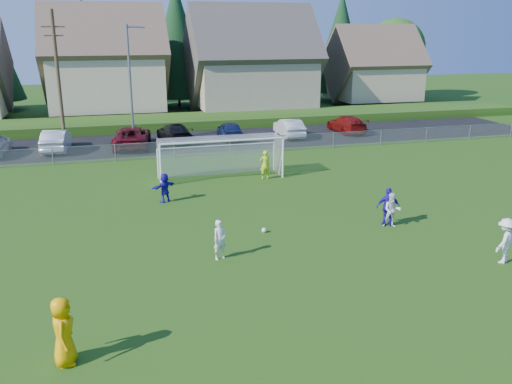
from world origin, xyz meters
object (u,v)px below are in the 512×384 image
(car_e, at_px, (230,130))
(player_white_b, at_px, (392,210))
(player_blue_a, at_px, (388,207))
(goalkeeper, at_px, (265,165))
(car_c, at_px, (132,137))
(car_g, at_px, (347,124))
(car_b, at_px, (56,140))
(car_d, at_px, (174,133))
(soccer_goal, at_px, (220,151))
(referee, at_px, (63,331))
(player_white_a, at_px, (220,240))
(player_blue_b, at_px, (165,188))
(car_f, at_px, (289,128))
(player_white_c, at_px, (505,241))
(soccer_ball, at_px, (264,230))

(car_e, bearing_deg, player_white_b, 100.67)
(player_blue_a, distance_m, goalkeeper, 9.77)
(car_c, height_order, car_g, car_c)
(car_b, relative_size, car_e, 1.11)
(player_blue_a, relative_size, car_d, 0.36)
(car_e, bearing_deg, soccer_goal, 78.35)
(player_white_b, distance_m, car_b, 26.36)
(referee, distance_m, car_c, 28.24)
(player_white_a, height_order, goalkeeper, goalkeeper)
(car_g, bearing_deg, player_blue_b, 41.43)
(player_white_b, bearing_deg, player_blue_b, 167.10)
(referee, bearing_deg, player_blue_b, -14.23)
(player_white_b, relative_size, car_f, 0.35)
(referee, distance_m, soccer_goal, 19.36)
(player_white_b, relative_size, player_blue_b, 1.04)
(player_white_b, bearing_deg, car_b, 148.42)
(car_e, xyz_separation_m, car_f, (4.98, -0.33, 0.02))
(player_white_a, distance_m, player_white_c, 10.94)
(player_white_b, height_order, player_blue_b, player_white_b)
(player_white_a, xyz_separation_m, goalkeeper, (5.08, 10.87, 0.07))
(player_white_a, height_order, player_white_c, player_white_c)
(soccer_ball, xyz_separation_m, car_d, (-1.17, 21.28, 0.62))
(player_white_c, relative_size, goalkeeper, 1.03)
(goalkeeper, distance_m, car_e, 12.46)
(soccer_ball, bearing_deg, car_g, 57.09)
(soccer_ball, distance_m, soccer_goal, 9.79)
(player_blue_b, xyz_separation_m, car_c, (-0.82, 14.41, 0.03))
(car_f, xyz_separation_m, soccer_goal, (-8.23, -11.06, 0.87))
(goalkeeper, bearing_deg, car_b, -39.70)
(referee, distance_m, car_g, 36.47)
(referee, height_order, car_b, referee)
(soccer_ball, xyz_separation_m, player_white_c, (7.96, -5.56, 0.78))
(soccer_ball, relative_size, car_e, 0.05)
(car_d, bearing_deg, soccer_goal, 89.54)
(soccer_ball, height_order, car_c, car_c)
(soccer_goal, bearing_deg, player_blue_a, -61.45)
(player_blue_a, xyz_separation_m, car_c, (-10.22, 20.74, -0.10))
(soccer_ball, bearing_deg, player_white_c, -34.92)
(car_g, bearing_deg, car_b, 2.22)
(car_d, bearing_deg, player_blue_a, 100.77)
(referee, relative_size, car_b, 0.40)
(player_white_c, xyz_separation_m, car_f, (0.36, 26.29, -0.14))
(player_white_b, xyz_separation_m, car_f, (2.53, 21.59, -0.04))
(soccer_ball, xyz_separation_m, player_blue_a, (5.70, -0.65, 0.78))
(car_f, bearing_deg, soccer_ball, 70.95)
(player_white_a, height_order, soccer_goal, soccer_goal)
(car_b, relative_size, car_g, 0.97)
(player_white_c, bearing_deg, player_white_b, -92.62)
(car_c, xyz_separation_m, car_e, (7.85, 0.97, -0.06))
(player_white_b, bearing_deg, player_blue_a, 134.51)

